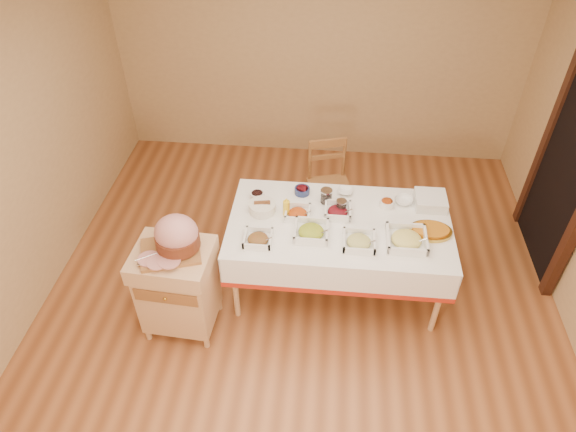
% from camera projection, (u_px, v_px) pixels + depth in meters
% --- Properties ---
extents(room_shell, '(5.00, 5.00, 5.00)m').
position_uv_depth(room_shell, '(302.00, 191.00, 3.63)').
color(room_shell, '#97572E').
rests_on(room_shell, ground).
extents(doorway, '(0.09, 1.10, 2.20)m').
position_uv_depth(doorway, '(573.00, 158.00, 4.27)').
color(doorway, black).
rests_on(doorway, ground).
extents(dining_table, '(1.82, 1.02, 0.76)m').
position_uv_depth(dining_table, '(339.00, 237.00, 4.30)').
color(dining_table, tan).
rests_on(dining_table, ground).
extents(butcher_cart, '(0.62, 0.53, 0.84)m').
position_uv_depth(butcher_cart, '(178.00, 285.00, 4.05)').
color(butcher_cart, tan).
rests_on(butcher_cart, ground).
extents(dining_chair, '(0.49, 0.48, 0.90)m').
position_uv_depth(dining_chair, '(329.00, 184.00, 5.07)').
color(dining_chair, brown).
rests_on(dining_chair, ground).
extents(ham_on_board, '(0.46, 0.44, 0.31)m').
position_uv_depth(ham_on_board, '(176.00, 237.00, 3.76)').
color(ham_on_board, brown).
rests_on(ham_on_board, butcher_cart).
extents(serving_dish_a, '(0.22, 0.22, 0.10)m').
position_uv_depth(serving_dish_a, '(258.00, 239.00, 4.00)').
color(serving_dish_a, white).
rests_on(serving_dish_a, dining_table).
extents(serving_dish_b, '(0.27, 0.27, 0.11)m').
position_uv_depth(serving_dish_b, '(311.00, 231.00, 4.06)').
color(serving_dish_b, white).
rests_on(serving_dish_b, dining_table).
extents(serving_dish_c, '(0.25, 0.25, 0.10)m').
position_uv_depth(serving_dish_c, '(359.00, 242.00, 3.97)').
color(serving_dish_c, white).
rests_on(serving_dish_c, dining_table).
extents(serving_dish_d, '(0.31, 0.31, 0.12)m').
position_uv_depth(serving_dish_d, '(407.00, 239.00, 3.98)').
color(serving_dish_d, white).
rests_on(serving_dish_d, dining_table).
extents(serving_dish_e, '(0.22, 0.21, 0.10)m').
position_uv_depth(serving_dish_e, '(298.00, 213.00, 4.23)').
color(serving_dish_e, white).
rests_on(serving_dish_e, dining_table).
extents(serving_dish_f, '(0.23, 0.22, 0.11)m').
position_uv_depth(serving_dish_f, '(338.00, 211.00, 4.25)').
color(serving_dish_f, white).
rests_on(serving_dish_f, dining_table).
extents(small_bowl_left, '(0.12, 0.12, 0.06)m').
position_uv_depth(small_bowl_left, '(257.00, 195.00, 4.41)').
color(small_bowl_left, white).
rests_on(small_bowl_left, dining_table).
extents(small_bowl_mid, '(0.13, 0.13, 0.06)m').
position_uv_depth(small_bowl_mid, '(302.00, 190.00, 4.46)').
color(small_bowl_mid, navy).
rests_on(small_bowl_mid, dining_table).
extents(small_bowl_right, '(0.12, 0.12, 0.06)m').
position_uv_depth(small_bowl_right, '(387.00, 203.00, 4.32)').
color(small_bowl_right, white).
rests_on(small_bowl_right, dining_table).
extents(bowl_white_imported, '(0.14, 0.14, 0.03)m').
position_uv_depth(bowl_white_imported, '(345.00, 191.00, 4.48)').
color(bowl_white_imported, white).
rests_on(bowl_white_imported, dining_table).
extents(bowl_small_imported, '(0.18, 0.18, 0.05)m').
position_uv_depth(bowl_small_imported, '(404.00, 200.00, 4.37)').
color(bowl_small_imported, white).
rests_on(bowl_small_imported, dining_table).
extents(preserve_jar_left, '(0.10, 0.10, 0.13)m').
position_uv_depth(preserve_jar_left, '(326.00, 197.00, 4.35)').
color(preserve_jar_left, silver).
rests_on(preserve_jar_left, dining_table).
extents(preserve_jar_right, '(0.09, 0.09, 0.11)m').
position_uv_depth(preserve_jar_right, '(341.00, 207.00, 4.26)').
color(preserve_jar_right, silver).
rests_on(preserve_jar_right, dining_table).
extents(mustard_bottle, '(0.06, 0.06, 0.17)m').
position_uv_depth(mustard_bottle, '(286.00, 207.00, 4.22)').
color(mustard_bottle, yellow).
rests_on(mustard_bottle, dining_table).
extents(bread_basket, '(0.22, 0.22, 0.10)m').
position_uv_depth(bread_basket, '(262.00, 207.00, 4.27)').
color(bread_basket, silver).
rests_on(bread_basket, dining_table).
extents(plate_stack, '(0.26, 0.26, 0.09)m').
position_uv_depth(plate_stack, '(430.00, 201.00, 4.33)').
color(plate_stack, white).
rests_on(plate_stack, dining_table).
extents(brass_platter, '(0.34, 0.25, 0.04)m').
position_uv_depth(brass_platter, '(430.00, 231.00, 4.08)').
color(brass_platter, gold).
rests_on(brass_platter, dining_table).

